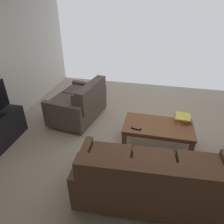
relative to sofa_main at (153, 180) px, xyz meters
name	(u,v)px	position (x,y,z in m)	size (l,w,h in m)	color
ground_plane	(148,151)	(0.09, -0.95, -0.36)	(5.72, 5.90, 0.01)	tan
sofa_main	(153,180)	(0.00, 0.00, 0.00)	(1.93, 0.93, 0.85)	black
loveseat_near	(80,103)	(1.57, -1.70, -0.01)	(0.99, 1.30, 0.82)	black
coffee_table	(158,129)	(-0.03, -1.09, 0.02)	(1.12, 0.62, 0.45)	brown
book_stack	(183,118)	(-0.42, -1.33, 0.13)	(0.31, 0.33, 0.09)	#E0CC4C
tv_remote	(136,129)	(0.31, -0.90, 0.10)	(0.17, 0.07, 0.02)	black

